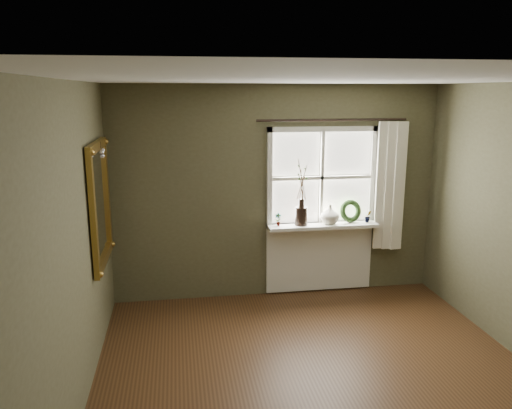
{
  "coord_description": "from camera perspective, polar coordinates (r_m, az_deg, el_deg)",
  "views": [
    {
      "loc": [
        -1.19,
        -3.59,
        2.51
      ],
      "look_at": [
        -0.37,
        1.55,
        1.33
      ],
      "focal_mm": 35.0,
      "sensor_mm": 36.0,
      "label": 1
    }
  ],
  "objects": [
    {
      "name": "cream_vase",
      "position": [
        6.18,
        8.45,
        -1.11
      ],
      "size": [
        0.28,
        0.28,
        0.24
      ],
      "primitive_type": "imported",
      "rotation": [
        0.0,
        0.0,
        0.22
      ],
      "color": "beige",
      "rests_on": "window_sill"
    },
    {
      "name": "potted_plant_left",
      "position": [
        6.03,
        2.54,
        -1.73
      ],
      "size": [
        0.1,
        0.08,
        0.16
      ],
      "primitive_type": "imported",
      "rotation": [
        0.0,
        0.0,
        -0.27
      ],
      "color": "#28431D",
      "rests_on": "window_sill"
    },
    {
      "name": "wall_back",
      "position": [
        6.13,
        2.33,
        1.41
      ],
      "size": [
        4.0,
        0.1,
        2.6
      ],
      "primitive_type": "cube",
      "color": "brown",
      "rests_on": "ground"
    },
    {
      "name": "window_frame",
      "position": [
        6.16,
        7.5,
        3.07
      ],
      "size": [
        1.36,
        0.06,
        1.24
      ],
      "color": "white",
      "rests_on": "wall_back"
    },
    {
      "name": "wall_left",
      "position": [
        3.89,
        -21.45,
        -6.28
      ],
      "size": [
        0.1,
        4.5,
        2.6
      ],
      "primitive_type": "cube",
      "color": "brown",
      "rests_on": "ground"
    },
    {
      "name": "gilt_mirror",
      "position": [
        5.2,
        -17.39,
        0.14
      ],
      "size": [
        0.1,
        1.03,
        1.23
      ],
      "color": "white",
      "rests_on": "wall_left"
    },
    {
      "name": "potted_plant_right",
      "position": [
        6.35,
        12.68,
        -1.32
      ],
      "size": [
        0.09,
        0.07,
        0.15
      ],
      "primitive_type": "imported",
      "rotation": [
        0.0,
        0.0,
        0.06
      ],
      "color": "#28431D",
      "rests_on": "window_sill"
    },
    {
      "name": "curtain_rod",
      "position": [
        6.06,
        8.77,
        9.53
      ],
      "size": [
        1.84,
        0.03,
        0.03
      ],
      "primitive_type": "cylinder",
      "rotation": [
        0.0,
        1.57,
        0.0
      ],
      "color": "black",
      "rests_on": "wall_back"
    },
    {
      "name": "floor",
      "position": [
        4.54,
        8.29,
        -20.9
      ],
      "size": [
        4.5,
        4.5,
        0.0
      ],
      "primitive_type": "plane",
      "color": "#442915",
      "rests_on": "ground"
    },
    {
      "name": "wreath",
      "position": [
        6.3,
        10.73,
        -1.01
      ],
      "size": [
        0.31,
        0.18,
        0.3
      ],
      "primitive_type": "torus",
      "rotation": [
        1.36,
        0.0,
        0.17
      ],
      "color": "#28431D",
      "rests_on": "window_sill"
    },
    {
      "name": "window_apron",
      "position": [
        6.41,
        7.23,
        -5.94
      ],
      "size": [
        1.36,
        0.04,
        0.88
      ],
      "primitive_type": "cube",
      "color": "white",
      "rests_on": "ground"
    },
    {
      "name": "dark_jug",
      "position": [
        6.08,
        5.19,
        -1.32
      ],
      "size": [
        0.17,
        0.17,
        0.23
      ],
      "primitive_type": "cylinder",
      "rotation": [
        0.0,
        0.0,
        0.09
      ],
      "color": "black",
      "rests_on": "window_sill"
    },
    {
      "name": "curtain",
      "position": [
        6.38,
        14.98,
        2.03
      ],
      "size": [
        0.36,
        0.12,
        1.59
      ],
      "primitive_type": "cube",
      "color": "#EBE6CC",
      "rests_on": "wall_back"
    },
    {
      "name": "window_sill",
      "position": [
        6.19,
        7.63,
        -2.4
      ],
      "size": [
        1.36,
        0.26,
        0.04
      ],
      "primitive_type": "cube",
      "color": "white",
      "rests_on": "wall_back"
    },
    {
      "name": "ceiling",
      "position": [
        3.79,
        9.58,
        13.97
      ],
      "size": [
        4.5,
        4.5,
        0.0
      ],
      "primitive_type": "plane",
      "color": "silver",
      "rests_on": "ground"
    }
  ]
}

